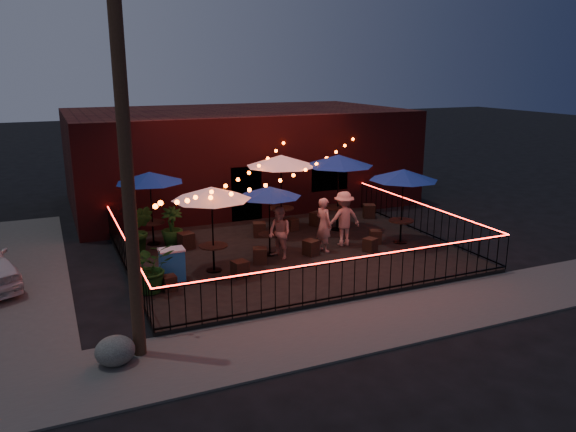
# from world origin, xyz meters

# --- Properties ---
(ground) EXTENTS (110.00, 110.00, 0.00)m
(ground) POSITION_xyz_m (0.00, 0.00, 0.00)
(ground) COLOR black
(ground) RESTS_ON ground
(patio) EXTENTS (10.00, 8.00, 0.15)m
(patio) POSITION_xyz_m (0.00, 2.00, 0.07)
(patio) COLOR black
(patio) RESTS_ON ground
(sidewalk) EXTENTS (18.00, 2.50, 0.05)m
(sidewalk) POSITION_xyz_m (0.00, -3.25, 0.03)
(sidewalk) COLOR #454340
(sidewalk) RESTS_ON ground
(brick_building) EXTENTS (14.00, 8.00, 4.00)m
(brick_building) POSITION_xyz_m (1.00, 9.99, 2.00)
(brick_building) COLOR #360E0F
(brick_building) RESTS_ON ground
(utility_pole) EXTENTS (0.26, 0.26, 8.00)m
(utility_pole) POSITION_xyz_m (-5.40, -2.60, 4.00)
(utility_pole) COLOR #382517
(utility_pole) RESTS_ON ground
(fence_front) EXTENTS (10.00, 0.04, 1.04)m
(fence_front) POSITION_xyz_m (0.00, -2.00, 0.66)
(fence_front) COLOR black
(fence_front) RESTS_ON patio
(fence_left) EXTENTS (0.04, 8.00, 1.04)m
(fence_left) POSITION_xyz_m (-5.00, 2.00, 0.66)
(fence_left) COLOR black
(fence_left) RESTS_ON patio
(fence_right) EXTENTS (0.04, 8.00, 1.04)m
(fence_right) POSITION_xyz_m (5.00, 2.00, 0.66)
(fence_right) COLOR black
(fence_right) RESTS_ON patio
(festoon_lights) EXTENTS (10.02, 8.72, 1.32)m
(festoon_lights) POSITION_xyz_m (-1.01, 1.70, 2.52)
(festoon_lights) COLOR #FF3E02
(festoon_lights) RESTS_ON ground
(cafe_table_0) EXTENTS (2.62, 2.62, 2.44)m
(cafe_table_0) POSITION_xyz_m (-2.70, 1.22, 2.38)
(cafe_table_0) COLOR black
(cafe_table_0) RESTS_ON patio
(cafe_table_1) EXTENTS (2.56, 2.56, 2.40)m
(cafe_table_1) POSITION_xyz_m (-3.80, 4.45, 2.34)
(cafe_table_1) COLOR black
(cafe_table_1) RESTS_ON patio
(cafe_table_2) EXTENTS (2.38, 2.38, 2.15)m
(cafe_table_2) POSITION_xyz_m (-0.72, 1.90, 2.11)
(cafe_table_2) COLOR black
(cafe_table_2) RESTS_ON patio
(cafe_table_3) EXTENTS (2.84, 2.84, 2.70)m
(cafe_table_3) POSITION_xyz_m (0.64, 4.20, 2.62)
(cafe_table_3) COLOR black
(cafe_table_3) RESTS_ON patio
(cafe_table_4) EXTENTS (2.93, 2.93, 2.45)m
(cafe_table_4) POSITION_xyz_m (3.70, 1.34, 2.39)
(cafe_table_4) COLOR black
(cafe_table_4) RESTS_ON patio
(cafe_table_5) EXTENTS (3.12, 3.12, 2.69)m
(cafe_table_5) POSITION_xyz_m (2.52, 3.54, 2.61)
(cafe_table_5) COLOR black
(cafe_table_5) RESTS_ON patio
(bistro_chair_0) EXTENTS (0.36, 0.36, 0.40)m
(bistro_chair_0) POSITION_xyz_m (-4.17, 0.29, 0.35)
(bistro_chair_0) COLOR black
(bistro_chair_0) RESTS_ON patio
(bistro_chair_1) EXTENTS (0.46, 0.46, 0.47)m
(bistro_chair_1) POSITION_xyz_m (-2.18, 0.45, 0.38)
(bistro_chair_1) COLOR black
(bistro_chair_1) RESTS_ON patio
(bistro_chair_2) EXTENTS (0.42, 0.42, 0.41)m
(bistro_chair_2) POSITION_xyz_m (-4.51, 3.65, 0.35)
(bistro_chair_2) COLOR black
(bistro_chair_2) RESTS_ON patio
(bistro_chair_3) EXTENTS (0.52, 0.52, 0.51)m
(bistro_chair_3) POSITION_xyz_m (-2.93, 3.55, 0.41)
(bistro_chair_3) COLOR black
(bistro_chair_3) RESTS_ON patio
(bistro_chair_4) EXTENTS (0.50, 0.50, 0.47)m
(bistro_chair_4) POSITION_xyz_m (-1.28, 1.29, 0.39)
(bistro_chair_4) COLOR black
(bistro_chair_4) RESTS_ON patio
(bistro_chair_5) EXTENTS (0.50, 0.50, 0.46)m
(bistro_chair_5) POSITION_xyz_m (0.44, 1.39, 0.38)
(bistro_chair_5) COLOR black
(bistro_chair_5) RESTS_ON patio
(bistro_chair_6) EXTENTS (0.52, 0.52, 0.49)m
(bistro_chair_6) POSITION_xyz_m (-0.33, 3.85, 0.40)
(bistro_chair_6) COLOR black
(bistro_chair_6) RESTS_ON patio
(bistro_chair_7) EXTENTS (0.41, 0.41, 0.42)m
(bistro_chair_7) POSITION_xyz_m (1.02, 4.10, 0.36)
(bistro_chair_7) COLOR black
(bistro_chair_7) RESTS_ON patio
(bistro_chair_8) EXTENTS (0.48, 0.48, 0.43)m
(bistro_chair_8) POSITION_xyz_m (2.28, 0.94, 0.36)
(bistro_chair_8) COLOR black
(bistro_chair_8) RESTS_ON patio
(bistro_chair_9) EXTENTS (0.49, 0.49, 0.44)m
(bistro_chair_9) POSITION_xyz_m (2.90, 1.61, 0.37)
(bistro_chair_9) COLOR black
(bistro_chair_9) RESTS_ON patio
(bistro_chair_10) EXTENTS (0.54, 0.54, 0.50)m
(bistro_chair_10) POSITION_xyz_m (2.09, 4.28, 0.40)
(bistro_chair_10) COLOR black
(bistro_chair_10) RESTS_ON patio
(bistro_chair_11) EXTENTS (0.57, 0.57, 0.52)m
(bistro_chair_11) POSITION_xyz_m (4.43, 4.49, 0.41)
(bistro_chair_11) COLOR black
(bistro_chair_11) RESTS_ON patio
(patron_a) EXTENTS (0.56, 0.71, 1.72)m
(patron_a) POSITION_xyz_m (0.96, 1.56, 1.01)
(patron_a) COLOR tan
(patron_a) RESTS_ON patio
(patron_b) EXTENTS (0.83, 0.93, 1.59)m
(patron_b) POSITION_xyz_m (-0.57, 1.47, 0.94)
(patron_b) COLOR tan
(patron_b) RESTS_ON patio
(patron_c) EXTENTS (1.17, 0.71, 1.78)m
(patron_c) POSITION_xyz_m (1.83, 1.86, 1.04)
(patron_c) COLOR #E1AC9A
(patron_c) RESTS_ON patio
(potted_shrub_a) EXTENTS (1.31, 1.17, 1.33)m
(potted_shrub_a) POSITION_xyz_m (-4.60, 0.39, 0.81)
(potted_shrub_a) COLOR #133C13
(potted_shrub_a) RESTS_ON patio
(potted_shrub_b) EXTENTS (1.00, 0.89, 1.55)m
(potted_shrub_b) POSITION_xyz_m (-4.37, 3.54, 0.93)
(potted_shrub_b) COLOR #0C360C
(potted_shrub_b) RESTS_ON patio
(potted_shrub_c) EXTENTS (0.73, 0.73, 1.24)m
(potted_shrub_c) POSITION_xyz_m (-3.24, 4.13, 0.77)
(potted_shrub_c) COLOR #12370F
(potted_shrub_c) RESTS_ON patio
(cooler) EXTENTS (0.68, 0.50, 0.90)m
(cooler) POSITION_xyz_m (-3.94, 0.96, 0.60)
(cooler) COLOR blue
(cooler) RESTS_ON patio
(boulder) EXTENTS (0.87, 0.75, 0.66)m
(boulder) POSITION_xyz_m (-5.91, -2.83, 0.33)
(boulder) COLOR #454641
(boulder) RESTS_ON ground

